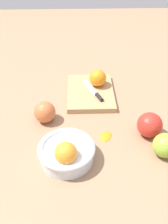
{
  "coord_description": "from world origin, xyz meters",
  "views": [
    {
      "loc": [
        -0.71,
        0.04,
        0.6
      ],
      "look_at": [
        -0.01,
        0.02,
        0.04
      ],
      "focal_mm": 42.57,
      "sensor_mm": 36.0,
      "label": 1
    }
  ],
  "objects_px": {
    "bowl": "(67,152)",
    "apple_front_left": "(165,145)",
    "knife": "(95,93)",
    "apple_back_center": "(45,113)",
    "orange_on_board": "(98,78)",
    "apple_front_left_2": "(150,125)",
    "cutting_board": "(90,92)"
  },
  "relations": [
    {
      "from": "bowl",
      "to": "knife",
      "type": "xyz_separation_m",
      "value": [
        0.31,
        -0.1,
        -0.01
      ]
    },
    {
      "from": "cutting_board",
      "to": "apple_back_center",
      "type": "relative_size",
      "value": 3.24
    },
    {
      "from": "knife",
      "to": "apple_back_center",
      "type": "distance_m",
      "value": 0.22
    },
    {
      "from": "orange_on_board",
      "to": "apple_front_left",
      "type": "xyz_separation_m",
      "value": [
        -0.36,
        -0.17,
        -0.02
      ]
    },
    {
      "from": "cutting_board",
      "to": "bowl",
      "type": "bearing_deg",
      "value": 165.67
    },
    {
      "from": "cutting_board",
      "to": "apple_back_center",
      "type": "distance_m",
      "value": 0.23
    },
    {
      "from": "cutting_board",
      "to": "apple_front_left",
      "type": "distance_m",
      "value": 0.38
    },
    {
      "from": "apple_front_left",
      "to": "apple_front_left_2",
      "type": "xyz_separation_m",
      "value": [
        0.09,
        0.03,
        0.0
      ]
    },
    {
      "from": "knife",
      "to": "apple_front_left",
      "type": "height_order",
      "value": "apple_front_left"
    },
    {
      "from": "apple_back_center",
      "to": "apple_front_left_2",
      "type": "relative_size",
      "value": 0.91
    },
    {
      "from": "apple_back_center",
      "to": "apple_front_left_2",
      "type": "xyz_separation_m",
      "value": [
        -0.08,
        -0.34,
        0.0
      ]
    },
    {
      "from": "cutting_board",
      "to": "apple_front_left",
      "type": "relative_size",
      "value": 3.23
    },
    {
      "from": "orange_on_board",
      "to": "apple_back_center",
      "type": "relative_size",
      "value": 0.9
    },
    {
      "from": "apple_back_center",
      "to": "knife",
      "type": "bearing_deg",
      "value": -54.32
    },
    {
      "from": "cutting_board",
      "to": "orange_on_board",
      "type": "xyz_separation_m",
      "value": [
        0.04,
        -0.03,
        0.04
      ]
    },
    {
      "from": "orange_on_board",
      "to": "knife",
      "type": "distance_m",
      "value": 0.07
    },
    {
      "from": "knife",
      "to": "apple_back_center",
      "type": "height_order",
      "value": "apple_back_center"
    },
    {
      "from": "apple_back_center",
      "to": "apple_front_left_2",
      "type": "distance_m",
      "value": 0.35
    },
    {
      "from": "bowl",
      "to": "apple_front_left",
      "type": "bearing_deg",
      "value": -87.02
    },
    {
      "from": "knife",
      "to": "apple_back_center",
      "type": "bearing_deg",
      "value": 125.68
    },
    {
      "from": "cutting_board",
      "to": "apple_front_left_2",
      "type": "xyz_separation_m",
      "value": [
        -0.23,
        -0.18,
        0.03
      ]
    },
    {
      "from": "bowl",
      "to": "cutting_board",
      "type": "height_order",
      "value": "bowl"
    },
    {
      "from": "bowl",
      "to": "apple_front_left",
      "type": "xyz_separation_m",
      "value": [
        0.02,
        -0.29,
        0.0
      ]
    },
    {
      "from": "bowl",
      "to": "apple_front_left_2",
      "type": "relative_size",
      "value": 2.05
    },
    {
      "from": "knife",
      "to": "apple_front_left_2",
      "type": "distance_m",
      "value": 0.26
    },
    {
      "from": "orange_on_board",
      "to": "apple_back_center",
      "type": "height_order",
      "value": "orange_on_board"
    },
    {
      "from": "apple_front_left_2",
      "to": "apple_back_center",
      "type": "bearing_deg",
      "value": 77.16
    },
    {
      "from": "apple_back_center",
      "to": "apple_front_left_2",
      "type": "height_order",
      "value": "apple_front_left_2"
    },
    {
      "from": "bowl",
      "to": "knife",
      "type": "height_order",
      "value": "bowl"
    },
    {
      "from": "orange_on_board",
      "to": "knife",
      "type": "relative_size",
      "value": 0.44
    },
    {
      "from": "knife",
      "to": "bowl",
      "type": "bearing_deg",
      "value": 161.61
    },
    {
      "from": "bowl",
      "to": "apple_back_center",
      "type": "relative_size",
      "value": 2.26
    }
  ]
}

